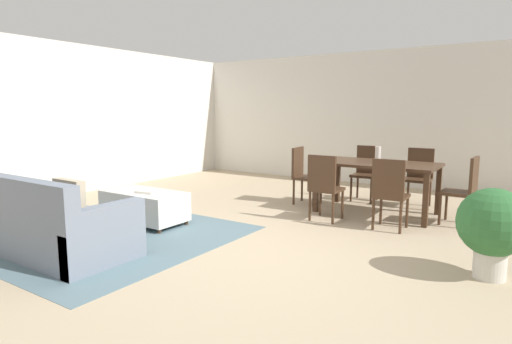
{
  "coord_description": "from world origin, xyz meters",
  "views": [
    {
      "loc": [
        2.55,
        -3.62,
        1.52
      ],
      "look_at": [
        -0.83,
        1.45,
        0.63
      ],
      "focal_mm": 29.88,
      "sensor_mm": 36.0,
      "label": 1
    }
  ],
  "objects_px": {
    "dining_chair_near_right": "(390,190)",
    "dining_chair_near_left": "(324,184)",
    "couch": "(44,224)",
    "ottoman_table": "(144,205)",
    "vase_centerpiece": "(378,155)",
    "dining_chair_head_east": "(465,187)",
    "book_on_ottoman": "(147,192)",
    "potted_plant": "(493,226)",
    "dining_chair_far_left": "(366,170)",
    "dining_table": "(377,168)",
    "dining_chair_head_west": "(303,172)",
    "dining_chair_far_right": "(419,174)"
  },
  "relations": [
    {
      "from": "ottoman_table",
      "to": "dining_chair_near_right",
      "type": "xyz_separation_m",
      "value": [
        2.86,
        1.48,
        0.27
      ]
    },
    {
      "from": "couch",
      "to": "dining_chair_far_left",
      "type": "relative_size",
      "value": 2.29
    },
    {
      "from": "dining_chair_head_west",
      "to": "dining_chair_near_left",
      "type": "bearing_deg",
      "value": -48.0
    },
    {
      "from": "dining_chair_near_right",
      "to": "dining_chair_far_left",
      "type": "distance_m",
      "value": 1.88
    },
    {
      "from": "ottoman_table",
      "to": "dining_chair_far_right",
      "type": "xyz_separation_m",
      "value": [
        2.82,
        3.15,
        0.27
      ]
    },
    {
      "from": "couch",
      "to": "dining_chair_near_left",
      "type": "relative_size",
      "value": 2.29
    },
    {
      "from": "dining_chair_near_right",
      "to": "dining_chair_far_right",
      "type": "height_order",
      "value": "same"
    },
    {
      "from": "ottoman_table",
      "to": "dining_chair_head_east",
      "type": "xyz_separation_m",
      "value": [
        3.61,
        2.27,
        0.27
      ]
    },
    {
      "from": "dining_chair_head_west",
      "to": "vase_centerpiece",
      "type": "distance_m",
      "value": 1.29
    },
    {
      "from": "dining_chair_far_left",
      "to": "dining_chair_head_east",
      "type": "distance_m",
      "value": 1.86
    },
    {
      "from": "dining_chair_far_left",
      "to": "potted_plant",
      "type": "xyz_separation_m",
      "value": [
        2.12,
        -2.72,
        -0.03
      ]
    },
    {
      "from": "dining_chair_head_east",
      "to": "dining_chair_far_left",
      "type": "bearing_deg",
      "value": 151.95
    },
    {
      "from": "dining_chair_head_east",
      "to": "potted_plant",
      "type": "xyz_separation_m",
      "value": [
        0.48,
        -1.85,
        -0.03
      ]
    },
    {
      "from": "dining_table",
      "to": "potted_plant",
      "type": "height_order",
      "value": "potted_plant"
    },
    {
      "from": "dining_chair_far_right",
      "to": "dining_chair_near_left",
      "type": "bearing_deg",
      "value": -116.53
    },
    {
      "from": "dining_chair_far_left",
      "to": "vase_centerpiece",
      "type": "relative_size",
      "value": 3.85
    },
    {
      "from": "couch",
      "to": "dining_table",
      "type": "height_order",
      "value": "couch"
    },
    {
      "from": "ottoman_table",
      "to": "dining_chair_head_west",
      "type": "bearing_deg",
      "value": 62.4
    },
    {
      "from": "couch",
      "to": "dining_chair_far_left",
      "type": "distance_m",
      "value": 4.96
    },
    {
      "from": "dining_chair_near_right",
      "to": "dining_chair_near_left",
      "type": "bearing_deg",
      "value": -177.87
    },
    {
      "from": "dining_chair_near_right",
      "to": "dining_chair_far_right",
      "type": "relative_size",
      "value": 1.0
    },
    {
      "from": "vase_centerpiece",
      "to": "dining_chair_near_right",
      "type": "bearing_deg",
      "value": -61.87
    },
    {
      "from": "ottoman_table",
      "to": "vase_centerpiece",
      "type": "xyz_separation_m",
      "value": [
        2.44,
        2.25,
        0.63
      ]
    },
    {
      "from": "ottoman_table",
      "to": "vase_centerpiece",
      "type": "distance_m",
      "value": 3.38
    },
    {
      "from": "dining_chair_far_right",
      "to": "dining_chair_far_left",
      "type": "bearing_deg",
      "value": -179.42
    },
    {
      "from": "book_on_ottoman",
      "to": "potted_plant",
      "type": "height_order",
      "value": "potted_plant"
    },
    {
      "from": "ottoman_table",
      "to": "dining_chair_head_west",
      "type": "distance_m",
      "value": 2.61
    },
    {
      "from": "dining_chair_near_right",
      "to": "potted_plant",
      "type": "height_order",
      "value": "dining_chair_near_right"
    },
    {
      "from": "ottoman_table",
      "to": "dining_chair_near_left",
      "type": "relative_size",
      "value": 1.26
    },
    {
      "from": "dining_chair_head_west",
      "to": "potted_plant",
      "type": "distance_m",
      "value": 3.45
    },
    {
      "from": "vase_centerpiece",
      "to": "dining_chair_head_west",
      "type": "bearing_deg",
      "value": 177.7
    },
    {
      "from": "dining_chair_near_left",
      "to": "dining_chair_head_east",
      "type": "relative_size",
      "value": 1.0
    },
    {
      "from": "ottoman_table",
      "to": "vase_centerpiece",
      "type": "relative_size",
      "value": 4.87
    },
    {
      "from": "dining_chair_near_left",
      "to": "dining_chair_near_right",
      "type": "xyz_separation_m",
      "value": [
        0.88,
        0.03,
        0.0
      ]
    },
    {
      "from": "dining_chair_near_left",
      "to": "dining_chair_far_left",
      "type": "distance_m",
      "value": 1.69
    },
    {
      "from": "dining_chair_far_right",
      "to": "potted_plant",
      "type": "bearing_deg",
      "value": -65.11
    },
    {
      "from": "dining_chair_near_right",
      "to": "dining_chair_far_left",
      "type": "xyz_separation_m",
      "value": [
        -0.88,
        1.66,
        0.0
      ]
    },
    {
      "from": "dining_chair_near_right",
      "to": "vase_centerpiece",
      "type": "height_order",
      "value": "vase_centerpiece"
    },
    {
      "from": "couch",
      "to": "dining_chair_near_right",
      "type": "relative_size",
      "value": 2.29
    },
    {
      "from": "ottoman_table",
      "to": "dining_chair_near_right",
      "type": "distance_m",
      "value": 3.23
    },
    {
      "from": "couch",
      "to": "dining_chair_near_right",
      "type": "bearing_deg",
      "value": 44.92
    },
    {
      "from": "dining_chair_near_left",
      "to": "dining_chair_head_west",
      "type": "relative_size",
      "value": 1.0
    },
    {
      "from": "dining_chair_far_left",
      "to": "vase_centerpiece",
      "type": "bearing_deg",
      "value": -62.18
    },
    {
      "from": "vase_centerpiece",
      "to": "dining_chair_near_left",
      "type": "bearing_deg",
      "value": -120.08
    },
    {
      "from": "dining_chair_head_east",
      "to": "book_on_ottoman",
      "type": "bearing_deg",
      "value": -146.54
    },
    {
      "from": "vase_centerpiece",
      "to": "dining_chair_far_left",
      "type": "bearing_deg",
      "value": 117.82
    },
    {
      "from": "dining_chair_near_right",
      "to": "vase_centerpiece",
      "type": "bearing_deg",
      "value": 118.13
    },
    {
      "from": "book_on_ottoman",
      "to": "dining_chair_near_right",
      "type": "bearing_deg",
      "value": 29.1
    },
    {
      "from": "ottoman_table",
      "to": "potted_plant",
      "type": "relative_size",
      "value": 1.39
    },
    {
      "from": "ottoman_table",
      "to": "dining_chair_head_east",
      "type": "bearing_deg",
      "value": 32.1
    }
  ]
}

